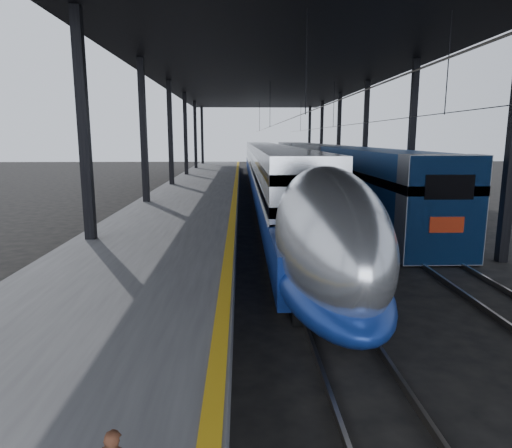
{
  "coord_description": "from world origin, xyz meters",
  "views": [
    {
      "loc": [
        -0.3,
        -11.51,
        4.63
      ],
      "look_at": [
        0.16,
        2.39,
        2.0
      ],
      "focal_mm": 32.0,
      "sensor_mm": 36.0,
      "label": 1
    }
  ],
  "objects": [
    {
      "name": "yellow_strip",
      "position": [
        -0.7,
        20.0,
        1.0
      ],
      "size": [
        0.3,
        80.0,
        0.01
      ],
      "primitive_type": "cube",
      "color": "gold",
      "rests_on": "platform"
    },
    {
      "name": "ground",
      "position": [
        0.0,
        0.0,
        0.0
      ],
      "size": [
        160.0,
        160.0,
        0.0
      ],
      "primitive_type": "plane",
      "color": "black",
      "rests_on": "ground"
    },
    {
      "name": "canopy",
      "position": [
        1.9,
        20.0,
        9.12
      ],
      "size": [
        18.0,
        75.0,
        9.47
      ],
      "color": "black",
      "rests_on": "ground"
    },
    {
      "name": "tgv_train",
      "position": [
        2.0,
        27.88,
        1.89
      ],
      "size": [
        2.82,
        65.2,
        4.04
      ],
      "color": "silver",
      "rests_on": "ground"
    },
    {
      "name": "rails",
      "position": [
        4.5,
        20.0,
        0.08
      ],
      "size": [
        6.52,
        80.0,
        0.16
      ],
      "color": "slate",
      "rests_on": "ground"
    },
    {
      "name": "platform",
      "position": [
        -3.5,
        20.0,
        0.5
      ],
      "size": [
        6.0,
        80.0,
        1.0
      ],
      "primitive_type": "cube",
      "color": "#4C4C4F",
      "rests_on": "ground"
    },
    {
      "name": "second_train",
      "position": [
        7.0,
        31.47,
        2.05
      ],
      "size": [
        2.94,
        56.05,
        4.05
      ],
      "color": "navy",
      "rests_on": "ground"
    }
  ]
}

